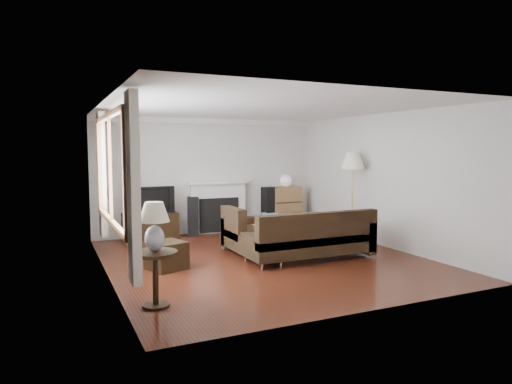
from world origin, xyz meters
name	(u,v)px	position (x,y,z in m)	size (l,w,h in m)	color
room	(264,184)	(0.00, 0.00, 1.25)	(5.10, 5.60, 2.54)	#4B1E10
window	(110,169)	(-2.45, -0.20, 1.55)	(0.12, 2.74, 1.54)	brown
curtain_near	(133,188)	(-2.40, -1.72, 1.40)	(0.10, 0.35, 2.10)	white
curtain_far	(102,175)	(-2.40, 1.32, 1.40)	(0.10, 0.35, 2.10)	white
fireplace	(218,207)	(0.15, 2.64, 0.57)	(1.40, 0.26, 1.15)	white
tv_stand	(151,226)	(-1.37, 2.48, 0.27)	(1.09, 0.49, 0.54)	black
television	(150,200)	(-1.37, 2.48, 0.82)	(0.95, 0.12, 0.54)	black
speaker_left	(193,216)	(-0.45, 2.55, 0.41)	(0.23, 0.28, 0.83)	black
speaker_right	(269,208)	(1.36, 2.55, 0.48)	(0.27, 0.32, 0.97)	black
bookshelf	(286,207)	(1.79, 2.53, 0.48)	(0.70, 0.33, 0.97)	olive
globe_lamp	(286,181)	(1.79, 2.53, 1.11)	(0.28, 0.28, 0.28)	white
sectional_sofa	(308,236)	(0.68, -0.32, 0.38)	(2.38, 1.74, 0.77)	black
coffee_table	(275,233)	(0.69, 0.93, 0.24)	(1.21, 0.66, 0.47)	#8E6144
footstool	(167,256)	(-1.64, 0.01, 0.21)	(0.50, 0.50, 0.42)	black
floor_lamp	(352,197)	(2.21, 0.56, 0.89)	(0.46, 0.46, 1.78)	gold
side_table	(156,279)	(-2.15, -1.59, 0.33)	(0.52, 0.52, 0.65)	black
table_lamp	(154,227)	(-2.15, -1.59, 0.93)	(0.35, 0.35, 0.56)	silver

